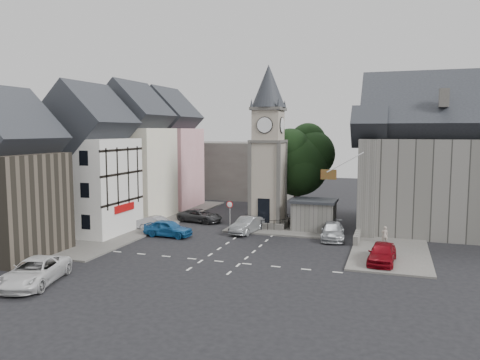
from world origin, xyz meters
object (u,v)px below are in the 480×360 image
(stone_shelter, at_px, (314,215))
(car_east_red, at_px, (382,253))
(pedestrian, at_px, (385,235))
(clock_tower, at_px, (268,147))
(car_west_blue, at_px, (168,228))

(stone_shelter, bearing_deg, car_east_red, -55.89)
(car_east_red, distance_m, pedestrian, 6.42)
(clock_tower, relative_size, car_west_blue, 3.57)
(car_east_red, xyz_separation_m, pedestrian, (0.05, 6.42, -0.00))
(pedestrian, bearing_deg, stone_shelter, -35.59)
(clock_tower, relative_size, car_east_red, 3.54)
(car_east_red, relative_size, pedestrian, 2.95)
(stone_shelter, relative_size, pedestrian, 2.76)
(stone_shelter, relative_size, car_east_red, 0.94)
(car_west_blue, relative_size, pedestrian, 2.93)
(clock_tower, relative_size, stone_shelter, 3.78)
(stone_shelter, distance_m, car_east_red, 11.88)
(clock_tower, height_order, pedestrian, clock_tower)
(clock_tower, xyz_separation_m, stone_shelter, (4.80, -0.49, -6.57))
(stone_shelter, height_order, pedestrian, stone_shelter)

